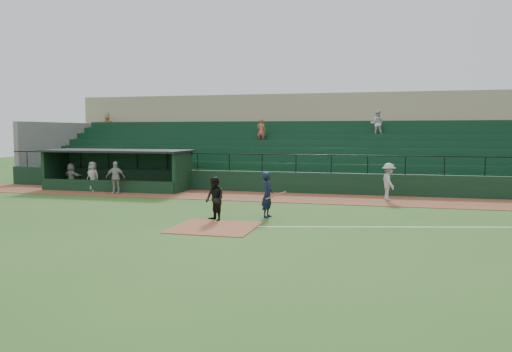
# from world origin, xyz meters

# --- Properties ---
(ground) EXTENTS (90.00, 90.00, 0.00)m
(ground) POSITION_xyz_m (0.00, 0.00, 0.00)
(ground) COLOR #2C541B
(ground) RESTS_ON ground
(warning_track) EXTENTS (40.00, 4.00, 0.03)m
(warning_track) POSITION_xyz_m (0.00, 8.00, 0.01)
(warning_track) COLOR brown
(warning_track) RESTS_ON ground
(home_plate_dirt) EXTENTS (3.00, 3.00, 0.03)m
(home_plate_dirt) POSITION_xyz_m (0.00, -1.00, 0.01)
(home_plate_dirt) COLOR brown
(home_plate_dirt) RESTS_ON ground
(foul_line) EXTENTS (17.49, 4.44, 0.01)m
(foul_line) POSITION_xyz_m (8.00, 1.20, 0.01)
(foul_line) COLOR white
(foul_line) RESTS_ON ground
(stadium_structure) EXTENTS (38.00, 13.08, 6.40)m
(stadium_structure) POSITION_xyz_m (-0.00, 16.46, 2.30)
(stadium_structure) COLOR black
(stadium_structure) RESTS_ON ground
(dugout) EXTENTS (8.90, 3.20, 2.42)m
(dugout) POSITION_xyz_m (-9.75, 9.56, 1.33)
(dugout) COLOR black
(dugout) RESTS_ON ground
(batter_at_plate) EXTENTS (1.05, 0.73, 1.87)m
(batter_at_plate) POSITION_xyz_m (1.36, 1.68, 0.93)
(batter_at_plate) COLOR black
(batter_at_plate) RESTS_ON ground
(umpire) EXTENTS (1.08, 1.06, 1.75)m
(umpire) POSITION_xyz_m (-0.46, 0.34, 0.88)
(umpire) COLOR black
(umpire) RESTS_ON ground
(runner) EXTENTS (1.04, 1.38, 1.90)m
(runner) POSITION_xyz_m (6.15, 8.12, 0.98)
(runner) COLOR #AAA49F
(runner) RESTS_ON warning_track
(dugout_player_a) EXTENTS (1.15, 0.71, 1.82)m
(dugout_player_a) POSITION_xyz_m (-8.74, 7.12, 0.94)
(dugout_player_a) COLOR #A4A09A
(dugout_player_a) RESTS_ON warning_track
(dugout_player_b) EXTENTS (0.94, 0.70, 1.74)m
(dugout_player_b) POSITION_xyz_m (-10.68, 7.93, 0.90)
(dugout_player_b) COLOR gray
(dugout_player_b) RESTS_ON warning_track
(dugout_player_c) EXTENTS (1.55, 0.94, 1.59)m
(dugout_player_c) POSITION_xyz_m (-12.47, 8.44, 0.82)
(dugout_player_c) COLOR #9E9A94
(dugout_player_c) RESTS_ON warning_track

